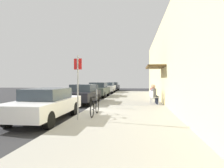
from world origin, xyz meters
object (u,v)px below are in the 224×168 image
parked_car_2 (98,90)px  parked_car_4 (113,86)px  parked_car_1 (83,94)px  parked_car_3 (108,87)px  bicycle_0 (95,107)px  cafe_chair_0 (154,97)px  seated_patron_1 (153,93)px  seated_patron_0 (155,94)px  street_sign (78,82)px  cafe_chair_1 (153,96)px  parking_meter (97,94)px  parked_car_0 (46,104)px

parked_car_2 → parked_car_4: bearing=90.0°
parked_car_1 → parked_car_3: bearing=90.0°
bicycle_0 → cafe_chair_0: (2.99, 4.30, 0.14)m
parked_car_3 → seated_patron_1: seated_patron_1 is taller
seated_patron_0 → seated_patron_1: 0.88m
parked_car_1 → parked_car_2: parked_car_2 is taller
cafe_chair_0 → street_sign: bearing=-123.0°
cafe_chair_0 → cafe_chair_1: bearing=90.1°
parked_car_4 → street_sign: (1.50, -23.50, 0.93)m
parking_meter → seated_patron_1: bearing=38.3°
parked_car_1 → street_sign: 6.30m
street_sign → cafe_chair_1: street_sign is taller
parked_car_0 → cafe_chair_1: (4.95, 5.93, -0.09)m
parked_car_2 → parked_car_0: bearing=-90.0°
parked_car_3 → cafe_chair_0: 13.43m
street_sign → parked_car_2: bearing=97.4°
parked_car_3 → cafe_chair_1: parked_car_3 is taller
street_sign → bicycle_0: 1.61m
parked_car_0 → parked_car_3: (0.00, 17.53, 0.02)m
parked_car_1 → bicycle_0: (1.97, -5.03, -0.25)m
parked_car_0 → street_sign: (1.50, -0.28, 0.93)m
parked_car_3 → seated_patron_1: (5.01, -11.59, 0.09)m
parked_car_4 → seated_patron_0: (5.01, -18.16, 0.11)m
parked_car_0 → parked_car_3: 17.53m
parked_car_0 → seated_patron_0: (5.01, 5.06, 0.11)m
parked_car_0 → seated_patron_1: (5.01, 5.94, 0.11)m
parking_meter → seated_patron_1: parking_meter is taller
street_sign → cafe_chair_0: (3.46, 5.32, -1.02)m
parked_car_1 → bicycle_0: 5.41m
parked_car_4 → street_sign: 23.56m
bicycle_0 → seated_patron_0: seated_patron_0 is taller
parked_car_2 → seated_patron_0: size_ratio=3.41×
cafe_chair_0 → seated_patron_1: (0.06, 0.90, 0.19)m
parked_car_1 → bicycle_0: parked_car_1 is taller
parked_car_0 → parked_car_2: (0.00, 11.28, 0.05)m
parked_car_1 → parked_car_3: 11.76m
seated_patron_0 → seated_patron_1: same height
parked_car_1 → parked_car_2: (0.00, 5.50, 0.03)m
parked_car_0 → parking_meter: 3.57m
parking_meter → cafe_chair_1: 4.37m
street_sign → bicycle_0: (0.47, 1.02, -1.16)m
parked_car_3 → parking_meter: parking_meter is taller
parked_car_1 → parking_meter: size_ratio=3.33×
parked_car_3 → seated_patron_1: 12.63m
parked_car_2 → seated_patron_1: (5.01, -5.34, 0.06)m
street_sign → seated_patron_1: street_sign is taller
parked_car_4 → seated_patron_1: bearing=-73.8°
parked_car_4 → seated_patron_0: size_ratio=3.41×
parked_car_2 → seated_patron_1: bearing=-46.8°
cafe_chair_0 → seated_patron_0: (0.06, 0.02, 0.19)m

